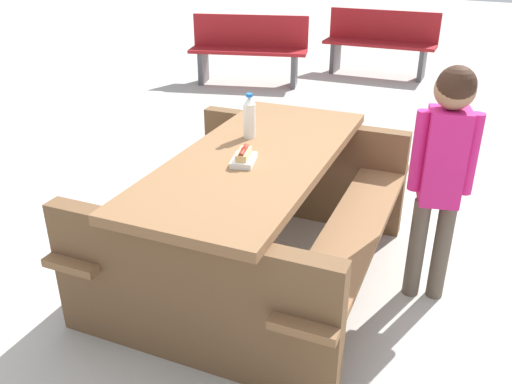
{
  "coord_description": "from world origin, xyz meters",
  "views": [
    {
      "loc": [
        2.28,
        1.35,
        1.81
      ],
      "look_at": [
        0.0,
        0.0,
        0.52
      ],
      "focal_mm": 37.72,
      "sensor_mm": 36.0,
      "label": 1
    }
  ],
  "objects_px": {
    "soda_bottle": "(249,117)",
    "child_in_coat": "(444,158)",
    "park_bench_mid": "(249,48)",
    "picnic_table": "(256,205)",
    "hotdog_tray": "(244,157)",
    "park_bench_near": "(380,42)"
  },
  "relations": [
    {
      "from": "soda_bottle",
      "to": "park_bench_near",
      "type": "height_order",
      "value": "soda_bottle"
    },
    {
      "from": "park_bench_near",
      "to": "park_bench_mid",
      "type": "height_order",
      "value": "same"
    },
    {
      "from": "hotdog_tray",
      "to": "park_bench_mid",
      "type": "xyz_separation_m",
      "value": [
        -3.88,
        -2.33,
        -0.33
      ]
    },
    {
      "from": "picnic_table",
      "to": "park_bench_near",
      "type": "relative_size",
      "value": 1.28
    },
    {
      "from": "picnic_table",
      "to": "hotdog_tray",
      "type": "height_order",
      "value": "hotdog_tray"
    },
    {
      "from": "hotdog_tray",
      "to": "child_in_coat",
      "type": "relative_size",
      "value": 0.16
    },
    {
      "from": "picnic_table",
      "to": "soda_bottle",
      "type": "bearing_deg",
      "value": -141.04
    },
    {
      "from": "child_in_coat",
      "to": "park_bench_near",
      "type": "height_order",
      "value": "child_in_coat"
    },
    {
      "from": "soda_bottle",
      "to": "child_in_coat",
      "type": "bearing_deg",
      "value": 94.63
    },
    {
      "from": "picnic_table",
      "to": "child_in_coat",
      "type": "height_order",
      "value": "child_in_coat"
    },
    {
      "from": "hotdog_tray",
      "to": "park_bench_near",
      "type": "distance_m",
      "value": 5.31
    },
    {
      "from": "picnic_table",
      "to": "soda_bottle",
      "type": "distance_m",
      "value": 0.5
    },
    {
      "from": "park_bench_near",
      "to": "hotdog_tray",
      "type": "bearing_deg",
      "value": 11.17
    },
    {
      "from": "hotdog_tray",
      "to": "child_in_coat",
      "type": "height_order",
      "value": "child_in_coat"
    },
    {
      "from": "soda_bottle",
      "to": "hotdog_tray",
      "type": "height_order",
      "value": "soda_bottle"
    },
    {
      "from": "picnic_table",
      "to": "park_bench_mid",
      "type": "distance_m",
      "value": 4.4
    },
    {
      "from": "hotdog_tray",
      "to": "park_bench_mid",
      "type": "relative_size",
      "value": 0.13
    },
    {
      "from": "hotdog_tray",
      "to": "child_in_coat",
      "type": "xyz_separation_m",
      "value": [
        -0.43,
        0.89,
        0.03
      ]
    },
    {
      "from": "child_in_coat",
      "to": "park_bench_mid",
      "type": "relative_size",
      "value": 0.82
    },
    {
      "from": "soda_bottle",
      "to": "park_bench_near",
      "type": "xyz_separation_m",
      "value": [
        -4.86,
        -0.85,
        -0.42
      ]
    },
    {
      "from": "soda_bottle",
      "to": "child_in_coat",
      "type": "distance_m",
      "value": 1.07
    },
    {
      "from": "picnic_table",
      "to": "child_in_coat",
      "type": "relative_size",
      "value": 1.56
    }
  ]
}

